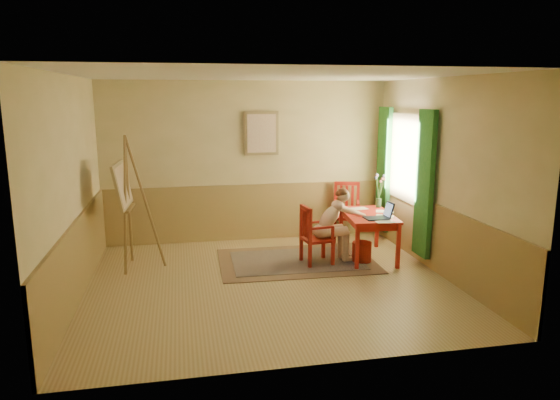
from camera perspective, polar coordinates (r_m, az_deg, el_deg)
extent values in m
cube|color=tan|center=(7.14, -1.12, -9.32)|extent=(5.00, 4.50, 0.02)
cube|color=white|center=(6.68, -1.22, 13.92)|extent=(5.00, 4.50, 0.02)
cube|color=tan|center=(8.98, -3.71, 4.29)|extent=(5.00, 0.02, 2.80)
cube|color=tan|center=(4.61, 3.78, -2.76)|extent=(5.00, 0.02, 2.80)
cube|color=tan|center=(6.80, -22.48, 1.06)|extent=(0.02, 4.50, 2.80)
cube|color=tan|center=(7.61, 17.79, 2.43)|extent=(0.02, 4.50, 2.80)
cube|color=tan|center=(9.11, -3.61, -1.36)|extent=(5.00, 0.04, 1.00)
cube|color=tan|center=(7.00, -21.67, -6.19)|extent=(0.04, 4.50, 1.00)
cube|color=tan|center=(7.78, 17.19, -4.12)|extent=(0.04, 4.50, 1.00)
cube|color=white|center=(8.54, 14.07, 4.60)|extent=(0.02, 1.00, 1.30)
cube|color=#937E50|center=(8.54, 13.95, 4.60)|extent=(0.03, 1.12, 1.42)
cube|color=#378632|center=(7.86, 15.90, 1.71)|extent=(0.08, 0.45, 2.20)
cube|color=#378632|center=(9.26, 11.54, 3.36)|extent=(0.08, 0.45, 2.20)
cube|color=#937E50|center=(8.91, -2.10, 7.48)|extent=(0.60, 0.04, 0.76)
cube|color=beige|center=(8.89, -2.07, 7.47)|extent=(0.50, 0.02, 0.66)
cube|color=#8C7251|center=(8.01, 1.87, -6.84)|extent=(2.44, 1.66, 0.01)
cube|color=black|center=(8.01, 1.88, -6.78)|extent=(2.03, 1.25, 0.01)
cube|color=#AF281D|center=(8.12, 9.89, -1.67)|extent=(0.83, 1.26, 0.04)
cube|color=#AF281D|center=(8.14, 9.88, -2.15)|extent=(0.72, 1.15, 0.10)
cube|color=#AF281D|center=(7.62, 8.64, -5.32)|extent=(0.06, 0.06, 0.68)
cube|color=#AF281D|center=(7.80, 13.11, -5.10)|extent=(0.06, 0.06, 0.68)
cube|color=#AF281D|center=(8.65, 6.84, -3.21)|extent=(0.06, 0.06, 0.68)
cube|color=#AF281D|center=(8.81, 10.82, -3.07)|extent=(0.06, 0.06, 0.68)
cube|color=#AF281D|center=(7.81, 4.17, -4.40)|extent=(0.47, 0.46, 0.04)
cube|color=#AF281D|center=(7.64, 3.37, -6.36)|extent=(0.05, 0.05, 0.37)
cube|color=#AF281D|center=(7.79, 5.95, -6.06)|extent=(0.05, 0.05, 0.37)
cube|color=#AF281D|center=(7.96, 2.39, -5.62)|extent=(0.05, 0.05, 0.37)
cube|color=#AF281D|center=(8.10, 4.88, -5.34)|extent=(0.05, 0.05, 0.37)
cube|color=#AF281D|center=(7.51, 3.42, -2.89)|extent=(0.05, 0.05, 0.50)
cube|color=#AF281D|center=(7.83, 2.42, -2.27)|extent=(0.05, 0.05, 0.50)
cube|color=#AF281D|center=(7.62, 2.93, -0.94)|extent=(0.10, 0.41, 0.05)
cube|color=#AF281D|center=(7.59, 3.17, -2.83)|extent=(0.03, 0.04, 0.41)
cube|color=#AF281D|center=(7.67, 2.91, -2.67)|extent=(0.03, 0.04, 0.41)
cube|color=#AF281D|center=(7.75, 2.66, -2.51)|extent=(0.03, 0.04, 0.41)
cube|color=#AF281D|center=(7.59, 4.72, -3.13)|extent=(0.38, 0.09, 0.03)
cube|color=#AF281D|center=(7.69, 5.93, -3.74)|extent=(0.04, 0.04, 0.20)
cube|color=#AF281D|center=(7.91, 3.69, -2.52)|extent=(0.38, 0.09, 0.03)
cube|color=#AF281D|center=(8.00, 4.86, -3.11)|extent=(0.04, 0.04, 0.20)
cube|color=#AF281D|center=(9.11, 7.44, -1.83)|extent=(0.58, 0.59, 0.05)
cube|color=#AF281D|center=(9.37, 6.17, -2.88)|extent=(0.06, 0.06, 0.42)
cube|color=#AF281D|center=(8.96, 6.13, -3.55)|extent=(0.06, 0.06, 0.42)
cube|color=#AF281D|center=(9.37, 8.63, -2.94)|extent=(0.06, 0.06, 0.42)
cube|color=#AF281D|center=(8.96, 8.70, -3.61)|extent=(0.06, 0.06, 0.42)
cube|color=#AF281D|center=(9.25, 6.24, 0.35)|extent=(0.06, 0.06, 0.57)
cube|color=#AF281D|center=(9.25, 8.73, 0.29)|extent=(0.06, 0.06, 0.57)
cube|color=#AF281D|center=(9.20, 7.53, 1.85)|extent=(0.45, 0.19, 0.06)
cube|color=#AF281D|center=(9.25, 6.85, 0.24)|extent=(0.05, 0.04, 0.46)
cube|color=#AF281D|center=(9.25, 7.48, 0.22)|extent=(0.05, 0.04, 0.46)
cube|color=#AF281D|center=(9.25, 8.12, 0.21)|extent=(0.05, 0.04, 0.46)
cube|color=#AF281D|center=(9.05, 6.22, -0.26)|extent=(0.17, 0.41, 0.04)
cube|color=#AF281D|center=(8.88, 6.18, -1.24)|extent=(0.05, 0.05, 0.23)
cube|color=#AF281D|center=(9.06, 8.75, -0.33)|extent=(0.17, 0.41, 0.04)
cube|color=#AF281D|center=(8.88, 8.77, -1.31)|extent=(0.05, 0.05, 0.23)
ellipsoid|color=beige|center=(7.81, 4.61, -3.50)|extent=(0.30, 0.36, 0.21)
cylinder|color=beige|center=(7.81, 6.15, -3.59)|extent=(0.42, 0.20, 0.14)
cylinder|color=beige|center=(7.96, 5.65, -3.30)|extent=(0.42, 0.20, 0.14)
cylinder|color=beige|center=(7.96, 7.37, -5.13)|extent=(0.12, 0.12, 0.46)
cylinder|color=beige|center=(8.10, 6.86, -4.82)|extent=(0.12, 0.12, 0.46)
cube|color=beige|center=(8.05, 7.70, -6.64)|extent=(0.20, 0.11, 0.07)
cube|color=beige|center=(8.19, 7.19, -6.30)|extent=(0.20, 0.11, 0.07)
ellipsoid|color=beige|center=(7.81, 5.56, -1.97)|extent=(0.48, 0.32, 0.48)
ellipsoid|color=beige|center=(7.83, 6.49, -0.65)|extent=(0.22, 0.30, 0.16)
sphere|color=beige|center=(7.84, 7.15, 0.47)|extent=(0.21, 0.21, 0.18)
ellipsoid|color=brown|center=(7.82, 7.03, 0.84)|extent=(0.19, 0.20, 0.13)
sphere|color=brown|center=(7.79, 6.55, 0.74)|extent=(0.11, 0.11, 0.10)
cylinder|color=beige|center=(7.76, 7.49, -1.16)|extent=(0.20, 0.09, 0.14)
cylinder|color=beige|center=(7.88, 8.75, -1.55)|extent=(0.28, 0.16, 0.16)
sphere|color=beige|center=(7.80, 8.08, -1.34)|extent=(0.09, 0.09, 0.08)
sphere|color=beige|center=(7.97, 9.41, -1.76)|extent=(0.08, 0.08, 0.07)
cylinder|color=beige|center=(7.99, 6.63, -0.75)|extent=(0.21, 0.13, 0.14)
cylinder|color=beige|center=(8.08, 7.99, -1.20)|extent=(0.27, 0.10, 0.16)
sphere|color=beige|center=(8.05, 7.15, -0.91)|extent=(0.09, 0.09, 0.08)
sphere|color=beige|center=(8.12, 8.82, -1.50)|extent=(0.08, 0.08, 0.07)
cube|color=#1E2338|center=(7.80, 10.73, -2.02)|extent=(0.36, 0.26, 0.02)
cube|color=#2D3342|center=(7.80, 10.73, -1.99)|extent=(0.31, 0.21, 0.00)
cube|color=#1E2338|center=(7.86, 12.12, -1.04)|extent=(0.08, 0.25, 0.23)
cube|color=#99BFF2|center=(7.86, 12.03, -1.08)|extent=(0.06, 0.21, 0.19)
cube|color=white|center=(7.65, 11.65, -2.38)|extent=(0.28, 0.20, 0.00)
cube|color=white|center=(8.32, 11.64, -1.26)|extent=(0.32, 0.28, 0.00)
cube|color=white|center=(8.46, 8.87, -0.95)|extent=(0.29, 0.22, 0.00)
cube|color=white|center=(7.98, 11.65, -1.80)|extent=(0.33, 0.30, 0.00)
cylinder|color=#3F724C|center=(8.62, 11.00, -0.30)|extent=(0.12, 0.12, 0.15)
cylinder|color=#3F7233|center=(8.62, 10.91, 1.40)|extent=(0.01, 0.13, 0.39)
sphere|color=#728CD8|center=(8.65, 10.81, 2.74)|extent=(0.08, 0.08, 0.06)
cylinder|color=#3F7233|center=(8.53, 10.90, 1.36)|extent=(0.08, 0.06, 0.41)
sphere|color=pink|center=(8.46, 10.78, 2.69)|extent=(0.05, 0.05, 0.04)
cylinder|color=#3F7233|center=(8.59, 11.11, 1.06)|extent=(0.04, 0.03, 0.30)
sphere|color=pink|center=(8.58, 11.21, 2.07)|extent=(0.06, 0.06, 0.05)
cylinder|color=#3F7233|center=(8.52, 10.86, 1.24)|extent=(0.11, 0.09, 0.38)
sphere|color=#728CD8|center=(8.43, 10.70, 2.46)|extent=(0.07, 0.07, 0.05)
cylinder|color=#3F7233|center=(8.61, 11.31, 1.19)|extent=(0.11, 0.04, 0.34)
sphere|color=pink|center=(8.62, 11.62, 2.32)|extent=(0.07, 0.07, 0.05)
cylinder|color=#3F7233|center=(8.59, 11.20, 1.20)|extent=(0.06, 0.03, 0.35)
sphere|color=pink|center=(8.58, 11.38, 2.34)|extent=(0.06, 0.06, 0.05)
cylinder|color=#3F7233|center=(8.61, 11.29, 1.37)|extent=(0.11, 0.06, 0.39)
sphere|color=#728CD8|center=(8.62, 11.57, 2.68)|extent=(0.06, 0.06, 0.05)
cylinder|color=#A92416|center=(8.04, 9.15, -5.78)|extent=(0.39, 0.39, 0.32)
cylinder|color=olive|center=(7.66, -16.97, -0.55)|extent=(0.12, 0.36, 2.00)
cylinder|color=olive|center=(7.97, -16.60, -0.07)|extent=(0.07, 0.37, 2.00)
cylinder|color=olive|center=(7.77, -14.83, -0.26)|extent=(0.52, 0.07, 2.00)
cylinder|color=olive|center=(7.83, -16.94, -0.89)|extent=(0.07, 0.56, 0.03)
cube|color=olive|center=(7.82, -16.48, -0.88)|extent=(0.10, 0.61, 0.03)
cube|color=#937E50|center=(7.77, -17.28, 1.62)|extent=(0.21, 0.89, 0.66)
cube|color=beige|center=(7.77, -17.12, 1.63)|extent=(0.16, 0.80, 0.57)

